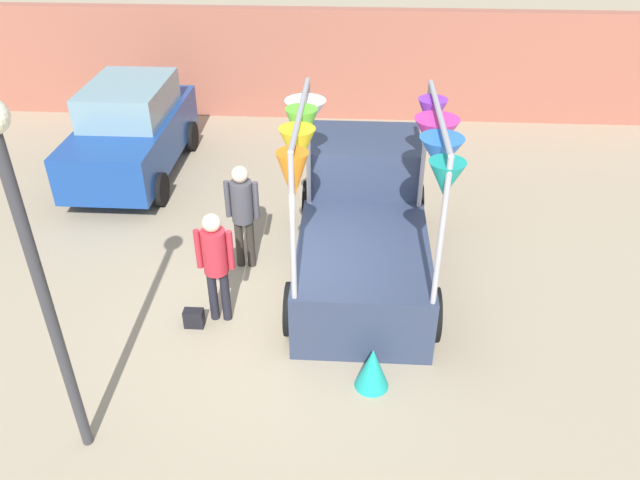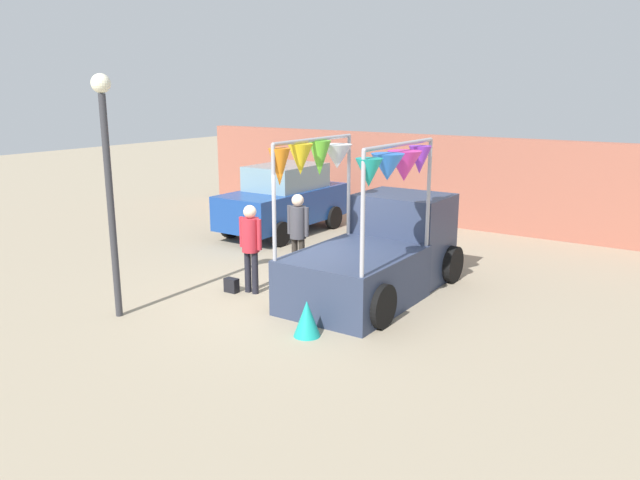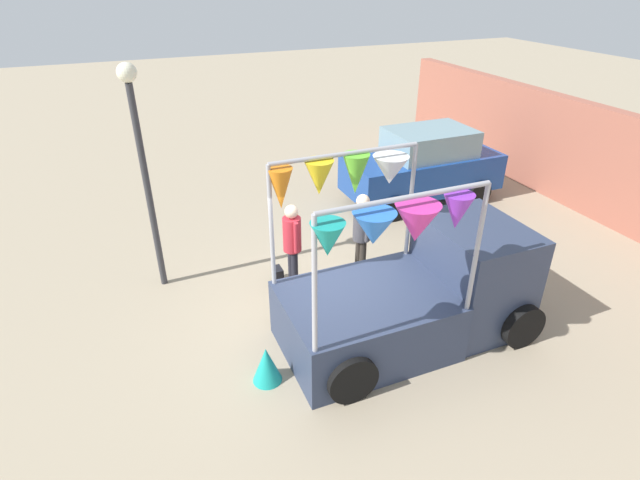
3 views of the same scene
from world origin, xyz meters
name	(u,v)px [view 3 (image 3 of 3)]	position (x,y,z in m)	size (l,w,h in m)	color
ground_plane	(324,311)	(0.00, 0.00, 0.00)	(60.00, 60.00, 0.00)	gray
vendor_truck	(421,286)	(1.10, 1.24, 0.91)	(2.47, 4.07, 3.04)	#2D3851
parked_car	(423,165)	(-3.56, 4.29, 0.94)	(1.88, 4.00, 1.88)	navy
person_customer	(292,239)	(-0.93, -0.25, 1.06)	(0.53, 0.34, 1.75)	black
person_vendor	(362,228)	(-0.78, 1.11, 1.09)	(0.53, 0.34, 1.78)	#2D2823
handbag	(278,274)	(-1.28, -0.45, 0.14)	(0.28, 0.16, 0.28)	black
street_lamp	(141,151)	(-2.05, -2.54, 2.69)	(0.32, 0.32, 4.15)	#333338
folded_kite_bundle_teal	(267,365)	(1.24, -1.45, 0.30)	(0.44, 0.44, 0.60)	teal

